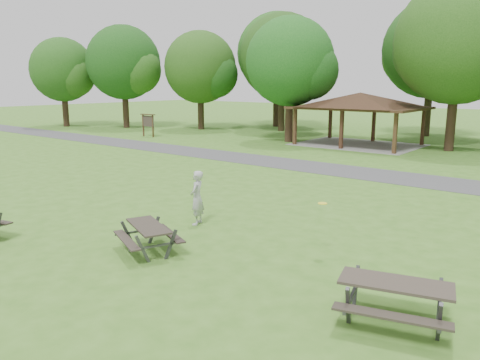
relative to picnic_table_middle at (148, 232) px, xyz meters
name	(u,v)px	position (x,y,z in m)	size (l,w,h in m)	color
ground	(124,243)	(-1.10, 0.02, -0.57)	(160.00, 160.00, 0.00)	#3E7220
asphalt_path	(347,171)	(-1.10, 14.02, -0.56)	(120.00, 3.20, 0.02)	#434345
pavilion	(360,102)	(-5.10, 24.02, 2.49)	(8.60, 7.01, 3.76)	#3C2516
notice_board	(148,121)	(-21.10, 18.02, 0.74)	(1.60, 0.30, 1.88)	#3C2315
tree_row_a	(124,65)	(-29.01, 22.05, 5.58)	(7.56, 7.20, 9.97)	black
tree_row_b	(201,69)	(-22.02, 25.55, 5.10)	(7.14, 6.80, 9.28)	black
tree_row_c	(283,59)	(-15.00, 29.05, 5.97)	(8.19, 7.80, 10.67)	black
tree_row_d	(291,64)	(-10.02, 22.55, 5.20)	(6.93, 6.60, 9.27)	#311F16
tree_row_e	(460,45)	(1.00, 25.05, 6.21)	(8.40, 8.00, 11.02)	black
tree_deep_a	(278,55)	(-18.00, 32.55, 6.56)	(8.40, 8.00, 11.38)	black
tree_deep_b	(433,52)	(-3.00, 33.05, 6.32)	(8.40, 8.00, 11.13)	black
tree_flank_left	(63,72)	(-35.02, 19.05, 4.96)	(6.72, 6.40, 8.93)	black
picnic_table_middle	(148,232)	(0.00, 0.00, 0.00)	(2.20, 2.02, 0.77)	#2C2620
picnic_table_far	(395,292)	(6.52, 0.33, 0.07)	(2.37, 2.10, 0.87)	#332B24
frisbee_in_flight	(323,203)	(3.74, 2.60, 0.85)	(0.31, 0.31, 0.02)	yellow
frisbee_thrower	(197,198)	(-0.74, 2.64, 0.30)	(0.63, 0.42, 1.73)	#AEAEB1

